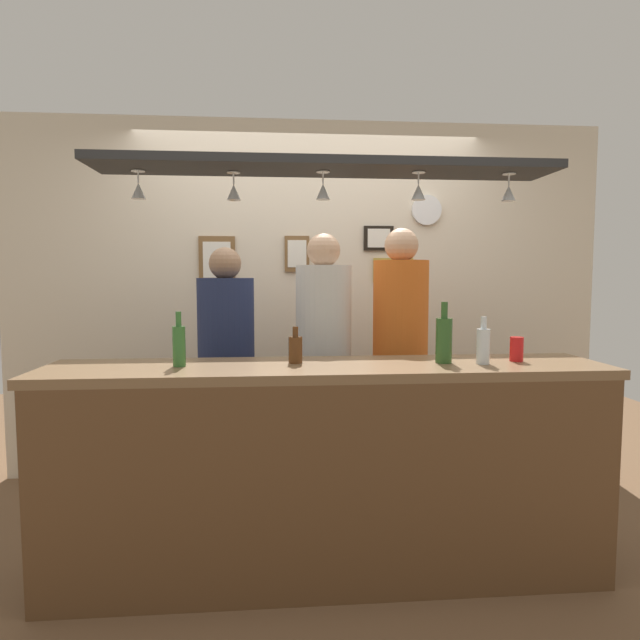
{
  "coord_description": "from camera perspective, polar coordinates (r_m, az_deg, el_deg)",
  "views": [
    {
      "loc": [
        -0.25,
        -2.89,
        1.47
      ],
      "look_at": [
        0.0,
        0.1,
        1.22
      ],
      "focal_mm": 30.05,
      "sensor_mm": 36.0,
      "label": 1
    }
  ],
  "objects": [
    {
      "name": "overhead_glass_rack",
      "position": [
        2.65,
        0.76,
        16.0
      ],
      "size": [
        2.2,
        0.36,
        0.04
      ],
      "primitive_type": "cube",
      "color": "black"
    },
    {
      "name": "person_right_orange_shirt",
      "position": [
        3.37,
        8.54,
        -2.22
      ],
      "size": [
        0.34,
        0.34,
        1.76
      ],
      "color": "#2D334C",
      "rests_on": "ground_plane"
    },
    {
      "name": "bottle_beer_brown_stubby",
      "position": [
        2.62,
        -2.63,
        -3.08
      ],
      "size": [
        0.07,
        0.07,
        0.18
      ],
      "color": "#512D14",
      "rests_on": "bar_counter"
    },
    {
      "name": "ground_plane",
      "position": [
        3.25,
        0.16,
        -22.18
      ],
      "size": [
        8.0,
        8.0,
        0.0
      ],
      "primitive_type": "plane",
      "color": "brown"
    },
    {
      "name": "picture_frame_crest",
      "position": [
        3.95,
        -2.47,
        7.06
      ],
      "size": [
        0.18,
        0.02,
        0.26
      ],
      "color": "brown",
      "rests_on": "back_wall"
    },
    {
      "name": "bottle_beer_green_import",
      "position": [
        2.61,
        -14.78,
        -2.55
      ],
      "size": [
        0.06,
        0.06,
        0.26
      ],
      "color": "#336B2D",
      "rests_on": "bar_counter"
    },
    {
      "name": "picture_frame_upper_small",
      "position": [
        4.03,
        6.26,
        8.65
      ],
      "size": [
        0.22,
        0.02,
        0.18
      ],
      "color": "black",
      "rests_on": "back_wall"
    },
    {
      "name": "wall_clock",
      "position": [
        4.13,
        11.28,
        11.4
      ],
      "size": [
        0.22,
        0.03,
        0.22
      ],
      "primitive_type": "cylinder",
      "rotation": [
        1.57,
        0.0,
        0.0
      ],
      "color": "white",
      "rests_on": "back_wall"
    },
    {
      "name": "picture_frame_caricature",
      "position": [
        3.97,
        -10.91,
        6.31
      ],
      "size": [
        0.26,
        0.02,
        0.34
      ],
      "color": "brown",
      "rests_on": "back_wall"
    },
    {
      "name": "picture_frame_lower_pair",
      "position": [
        4.04,
        7.8,
        5.28
      ],
      "size": [
        0.3,
        0.02,
        0.18
      ],
      "color": "#B29338",
      "rests_on": "back_wall"
    },
    {
      "name": "hanging_wineglass_center",
      "position": [
        2.69,
        10.43,
        13.35
      ],
      "size": [
        0.07,
        0.07,
        0.13
      ],
      "color": "silver",
      "rests_on": "overhead_glass_rack"
    },
    {
      "name": "hanging_wineglass_center_right",
      "position": [
        2.84,
        19.44,
        12.7
      ],
      "size": [
        0.07,
        0.07,
        0.13
      ],
      "color": "silver",
      "rests_on": "overhead_glass_rack"
    },
    {
      "name": "bottle_champagne_green",
      "position": [
        2.69,
        13.06,
        -1.97
      ],
      "size": [
        0.08,
        0.08,
        0.3
      ],
      "color": "#2D5623",
      "rests_on": "bar_counter"
    },
    {
      "name": "hanging_wineglass_center_left",
      "position": [
        2.64,
        0.32,
        13.61
      ],
      "size": [
        0.07,
        0.07,
        0.13
      ],
      "color": "silver",
      "rests_on": "overhead_glass_rack"
    },
    {
      "name": "drink_can",
      "position": [
        2.85,
        20.2,
        -2.93
      ],
      "size": [
        0.07,
        0.07,
        0.12
      ],
      "primitive_type": "cylinder",
      "color": "red",
      "rests_on": "bar_counter"
    },
    {
      "name": "person_middle_white_patterned_shirt",
      "position": [
        3.29,
        0.38,
        -2.73
      ],
      "size": [
        0.34,
        0.34,
        1.73
      ],
      "color": "#2D334C",
      "rests_on": "ground_plane"
    },
    {
      "name": "hanging_wineglass_far_left",
      "position": [
        2.75,
        -18.77,
        12.98
      ],
      "size": [
        0.07,
        0.07,
        0.13
      ],
      "color": "silver",
      "rests_on": "overhead_glass_rack"
    },
    {
      "name": "bar_counter",
      "position": [
        2.52,
        1.2,
        -13.07
      ],
      "size": [
        2.7,
        0.55,
        1.04
      ],
      "color": "brown",
      "rests_on": "ground_plane"
    },
    {
      "name": "hanging_wineglass_left",
      "position": [
        2.69,
        -9.17,
        13.38
      ],
      "size": [
        0.07,
        0.07,
        0.13
      ],
      "color": "silver",
      "rests_on": "overhead_glass_rack"
    },
    {
      "name": "back_wall",
      "position": [
        4.0,
        -1.22,
        2.27
      ],
      "size": [
        4.4,
        0.06,
        2.6
      ],
      "primitive_type": "cube",
      "color": "beige",
      "rests_on": "ground_plane"
    },
    {
      "name": "bottle_soda_clear",
      "position": [
        2.71,
        16.98,
        -2.56
      ],
      "size": [
        0.06,
        0.06,
        0.23
      ],
      "color": "silver",
      "rests_on": "bar_counter"
    },
    {
      "name": "person_left_navy_shirt",
      "position": [
        3.3,
        -9.94,
        -3.76
      ],
      "size": [
        0.34,
        0.34,
        1.64
      ],
      "color": "#2D334C",
      "rests_on": "ground_plane"
    }
  ]
}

